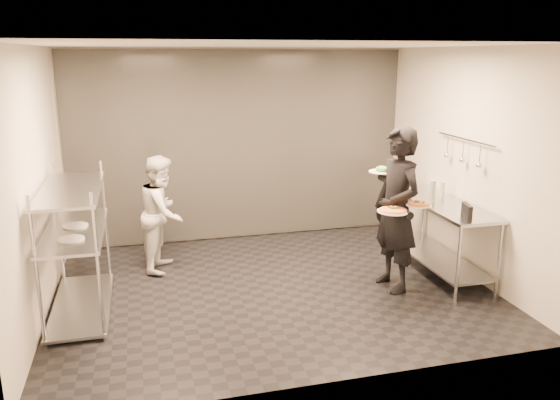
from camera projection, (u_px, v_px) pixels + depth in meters
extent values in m
cube|color=black|center=(272.00, 288.00, 6.51)|extent=(5.00, 4.00, 0.00)
cube|color=silver|center=(272.00, 45.00, 5.79)|extent=(5.00, 4.00, 0.00)
cube|color=beige|center=(240.00, 146.00, 8.02)|extent=(5.00, 0.00, 2.80)
cube|color=beige|center=(332.00, 226.00, 4.28)|extent=(5.00, 0.00, 2.80)
cube|color=beige|center=(34.00, 187.00, 5.55)|extent=(0.00, 4.00, 2.80)
cube|color=beige|center=(468.00, 163.00, 6.76)|extent=(0.00, 4.00, 2.80)
cube|color=white|center=(240.00, 146.00, 7.99)|extent=(4.90, 0.04, 2.74)
cylinder|color=#B3B5BA|center=(37.00, 274.00, 5.01)|extent=(0.04, 0.04, 1.50)
cylinder|color=#B3B5BA|center=(58.00, 225.00, 6.45)|extent=(0.04, 0.04, 1.50)
cylinder|color=#B3B5BA|center=(98.00, 268.00, 5.14)|extent=(0.04, 0.04, 1.50)
cylinder|color=#B3B5BA|center=(106.00, 222.00, 6.58)|extent=(0.04, 0.04, 1.50)
cube|color=#9CA1A5|center=(82.00, 304.00, 5.98)|extent=(0.60, 1.60, 0.03)
cube|color=#9CA1A5|center=(75.00, 231.00, 5.76)|extent=(0.60, 1.60, 0.03)
cube|color=#9CA1A5|center=(71.00, 189.00, 5.64)|extent=(0.60, 1.60, 0.03)
cylinder|color=silver|center=(71.00, 239.00, 5.43)|extent=(0.26, 0.26, 0.01)
cylinder|color=silver|center=(75.00, 226.00, 5.85)|extent=(0.26, 0.26, 0.01)
cylinder|color=#B3B5BA|center=(458.00, 264.00, 6.06)|extent=(0.04, 0.04, 0.90)
cylinder|color=#B3B5BA|center=(390.00, 220.00, 7.67)|extent=(0.04, 0.04, 0.90)
cylinder|color=#B3B5BA|center=(499.00, 260.00, 6.18)|extent=(0.04, 0.04, 0.90)
cylinder|color=#B3B5BA|center=(424.00, 217.00, 7.79)|extent=(0.04, 0.04, 0.90)
cube|color=#9CA1A5|center=(437.00, 258.00, 6.99)|extent=(0.57, 1.71, 0.03)
cube|color=#9CA1A5|center=(442.00, 204.00, 6.81)|extent=(0.60, 1.80, 0.04)
cylinder|color=#B3B5BA|center=(466.00, 139.00, 6.66)|extent=(0.02, 1.20, 0.02)
cylinder|color=#B3B5BA|center=(480.00, 155.00, 6.37)|extent=(0.01, 0.01, 0.22)
sphere|color=#B3B5BA|center=(479.00, 166.00, 6.40)|extent=(0.07, 0.07, 0.07)
cylinder|color=#B3B5BA|center=(463.00, 150.00, 6.69)|extent=(0.01, 0.01, 0.22)
sphere|color=#B3B5BA|center=(462.00, 160.00, 6.73)|extent=(0.07, 0.07, 0.07)
cylinder|color=#B3B5BA|center=(448.00, 145.00, 7.02)|extent=(0.01, 0.01, 0.22)
sphere|color=#B3B5BA|center=(447.00, 155.00, 7.05)|extent=(0.07, 0.07, 0.07)
imported|color=black|center=(397.00, 210.00, 6.30)|extent=(0.56, 0.77, 1.93)
imported|color=silver|center=(163.00, 213.00, 6.95)|extent=(0.75, 0.86, 1.49)
cylinder|color=silver|center=(393.00, 211.00, 6.02)|extent=(0.34, 0.34, 0.01)
cylinder|color=#B77B42|center=(393.00, 210.00, 6.02)|extent=(0.30, 0.30, 0.02)
cylinder|color=red|center=(393.00, 209.00, 6.01)|extent=(0.27, 0.27, 0.01)
sphere|color=#205914|center=(393.00, 209.00, 6.01)|extent=(0.04, 0.04, 0.04)
cylinder|color=silver|center=(419.00, 205.00, 6.14)|extent=(0.29, 0.29, 0.01)
cylinder|color=#B77B42|center=(419.00, 204.00, 6.13)|extent=(0.25, 0.25, 0.02)
cylinder|color=red|center=(419.00, 203.00, 6.13)|extent=(0.22, 0.22, 0.01)
sphere|color=#205914|center=(419.00, 202.00, 6.13)|extent=(0.04, 0.04, 0.04)
cylinder|color=silver|center=(382.00, 172.00, 6.46)|extent=(0.31, 0.31, 0.01)
ellipsoid|color=#296E1B|center=(382.00, 169.00, 6.45)|extent=(0.13, 0.13, 0.07)
cube|color=black|center=(467.00, 212.00, 6.08)|extent=(0.10, 0.24, 0.17)
cylinder|color=gray|center=(432.00, 192.00, 6.75)|extent=(0.08, 0.08, 0.28)
cylinder|color=gray|center=(442.00, 190.00, 7.02)|extent=(0.06, 0.06, 0.19)
cylinder|color=black|center=(433.00, 188.00, 7.10)|extent=(0.06, 0.06, 0.20)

